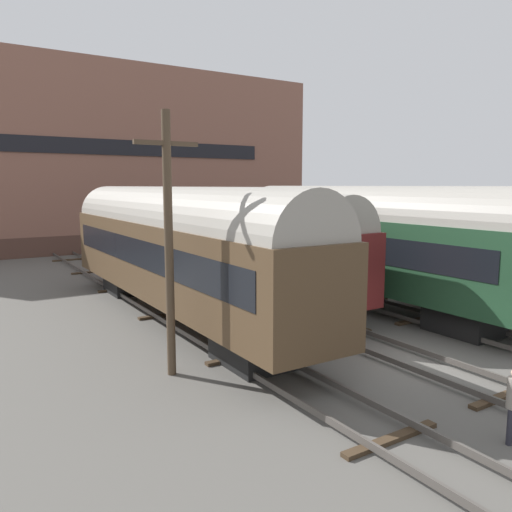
% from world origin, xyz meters
% --- Properties ---
extents(ground_plane, '(200.00, 200.00, 0.00)m').
position_xyz_m(ground_plane, '(0.00, 0.00, 0.00)').
color(ground_plane, '#56544F').
extents(track_left, '(2.60, 60.00, 0.26)m').
position_xyz_m(track_left, '(-4.05, 0.00, 0.14)').
color(track_left, '#4C4742').
rests_on(track_left, ground).
extents(track_middle, '(2.60, 60.00, 0.26)m').
position_xyz_m(track_middle, '(0.00, 0.00, 0.14)').
color(track_middle, '#4C4742').
rests_on(track_middle, ground).
extents(track_right, '(2.60, 60.00, 0.26)m').
position_xyz_m(track_right, '(4.05, 0.00, 0.14)').
color(track_right, '#4C4742').
rests_on(track_right, ground).
extents(train_car_green, '(2.92, 15.47, 5.28)m').
position_xyz_m(train_car_green, '(4.05, 6.08, 3.01)').
color(train_car_green, black).
rests_on(train_car_green, ground).
extents(train_car_brown, '(2.94, 18.23, 5.26)m').
position_xyz_m(train_car_brown, '(-4.05, 8.39, 3.00)').
color(train_car_brown, black).
rests_on(train_car_brown, ground).
extents(train_car_maroon, '(2.85, 18.59, 5.00)m').
position_xyz_m(train_car_maroon, '(0.00, 11.74, 2.86)').
color(train_car_maroon, black).
rests_on(train_car_maroon, ground).
extents(bench, '(1.40, 0.40, 0.91)m').
position_xyz_m(bench, '(6.79, 1.79, 1.62)').
color(bench, brown).
rests_on(bench, station_platform).
extents(utility_pole, '(1.80, 0.24, 7.28)m').
position_xyz_m(utility_pole, '(-6.46, 2.95, 3.80)').
color(utility_pole, '#473828').
rests_on(utility_pole, ground).
extents(warehouse_building, '(37.04, 14.08, 15.01)m').
position_xyz_m(warehouse_building, '(0.15, 36.86, 7.51)').
color(warehouse_building, '#4F342A').
rests_on(warehouse_building, ground).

